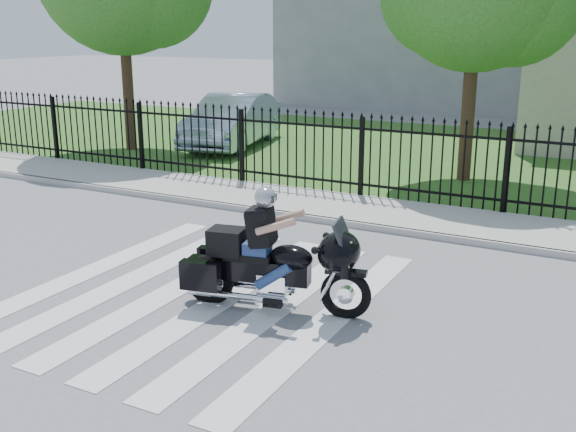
% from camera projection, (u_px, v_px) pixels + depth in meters
% --- Properties ---
extents(ground, '(120.00, 120.00, 0.00)m').
position_uv_depth(ground, '(201.00, 293.00, 9.51)').
color(ground, slate).
rests_on(ground, ground).
extents(crosswalk, '(5.00, 5.50, 0.01)m').
position_uv_depth(crosswalk, '(201.00, 293.00, 9.51)').
color(crosswalk, silver).
rests_on(crosswalk, ground).
extents(sidewalk, '(40.00, 2.00, 0.12)m').
position_uv_depth(sidewalk, '(342.00, 208.00, 13.75)').
color(sidewalk, '#ADAAA3').
rests_on(sidewalk, ground).
extents(curb, '(40.00, 0.12, 0.12)m').
position_uv_depth(curb, '(321.00, 220.00, 12.90)').
color(curb, '#ADAAA3').
rests_on(curb, ground).
extents(grass_strip, '(40.00, 12.00, 0.02)m').
position_uv_depth(grass_strip, '(437.00, 155.00, 19.72)').
color(grass_strip, '#2F5E20').
rests_on(grass_strip, ground).
extents(iron_fence, '(26.00, 0.04, 1.80)m').
position_uv_depth(iron_fence, '(361.00, 159.00, 14.37)').
color(iron_fence, black).
rests_on(iron_fence, ground).
extents(motorcycle_rider, '(2.55, 1.17, 1.70)m').
position_uv_depth(motorcycle_rider, '(270.00, 259.00, 8.81)').
color(motorcycle_rider, black).
rests_on(motorcycle_rider, ground).
extents(parked_car, '(2.65, 5.12, 1.61)m').
position_uv_depth(parked_car, '(232.00, 120.00, 20.81)').
color(parked_car, '#AFC1DD').
rests_on(parked_car, grass_strip).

